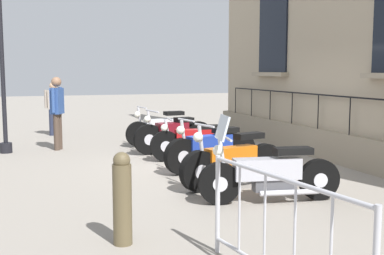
{
  "coord_description": "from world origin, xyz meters",
  "views": [
    {
      "loc": [
        3.64,
        9.04,
        1.93
      ],
      "look_at": [
        0.45,
        0.0,
        0.8
      ],
      "focal_mm": 44.99,
      "sensor_mm": 36.0,
      "label": 1
    }
  ],
  "objects_px": {
    "motorcycle_orange": "(233,162)",
    "crowd_barrier": "(279,229)",
    "bollard": "(122,198)",
    "pedestrian_walking": "(57,108)",
    "motorcycle_white": "(163,129)",
    "motorcycle_silver": "(269,174)",
    "motorcycle_maroon": "(174,134)",
    "motorcycle_red": "(196,141)",
    "pedestrian_standing": "(54,106)",
    "motorcycle_blue": "(212,150)",
    "lamppost": "(2,50)"
  },
  "relations": [
    {
      "from": "motorcycle_maroon",
      "to": "lamppost",
      "type": "height_order",
      "value": "lamppost"
    },
    {
      "from": "motorcycle_maroon",
      "to": "motorcycle_red",
      "type": "distance_m",
      "value": 1.13
    },
    {
      "from": "motorcycle_maroon",
      "to": "bollard",
      "type": "xyz_separation_m",
      "value": [
        2.35,
        5.64,
        0.08
      ]
    },
    {
      "from": "motorcycle_silver",
      "to": "pedestrian_walking",
      "type": "xyz_separation_m",
      "value": [
        2.59,
        -5.97,
        0.6
      ]
    },
    {
      "from": "motorcycle_silver",
      "to": "pedestrian_standing",
      "type": "height_order",
      "value": "pedestrian_standing"
    },
    {
      "from": "bollard",
      "to": "pedestrian_standing",
      "type": "bearing_deg",
      "value": -89.24
    },
    {
      "from": "motorcycle_blue",
      "to": "motorcycle_red",
      "type": "bearing_deg",
      "value": -94.7
    },
    {
      "from": "motorcycle_maroon",
      "to": "motorcycle_orange",
      "type": "relative_size",
      "value": 1.0
    },
    {
      "from": "bollard",
      "to": "pedestrian_walking",
      "type": "distance_m",
      "value": 6.99
    },
    {
      "from": "motorcycle_white",
      "to": "crowd_barrier",
      "type": "relative_size",
      "value": 0.94
    },
    {
      "from": "crowd_barrier",
      "to": "pedestrian_standing",
      "type": "relative_size",
      "value": 1.33
    },
    {
      "from": "motorcycle_orange",
      "to": "motorcycle_silver",
      "type": "height_order",
      "value": "motorcycle_silver"
    },
    {
      "from": "motorcycle_white",
      "to": "motorcycle_blue",
      "type": "height_order",
      "value": "motorcycle_blue"
    },
    {
      "from": "motorcycle_white",
      "to": "bollard",
      "type": "xyz_separation_m",
      "value": [
        2.41,
        6.81,
        0.1
      ]
    },
    {
      "from": "motorcycle_white",
      "to": "bollard",
      "type": "relative_size",
      "value": 1.92
    },
    {
      "from": "motorcycle_red",
      "to": "motorcycle_orange",
      "type": "bearing_deg",
      "value": 84.74
    },
    {
      "from": "pedestrian_standing",
      "to": "bollard",
      "type": "bearing_deg",
      "value": 90.76
    },
    {
      "from": "motorcycle_blue",
      "to": "motorcycle_orange",
      "type": "height_order",
      "value": "motorcycle_orange"
    },
    {
      "from": "motorcycle_orange",
      "to": "pedestrian_walking",
      "type": "height_order",
      "value": "pedestrian_walking"
    },
    {
      "from": "motorcycle_white",
      "to": "motorcycle_blue",
      "type": "xyz_separation_m",
      "value": [
        0.01,
        3.45,
        -0.01
      ]
    },
    {
      "from": "motorcycle_blue",
      "to": "lamppost",
      "type": "xyz_separation_m",
      "value": [
        3.83,
        -3.55,
        2.0
      ]
    },
    {
      "from": "motorcycle_blue",
      "to": "crowd_barrier",
      "type": "xyz_separation_m",
      "value": [
        1.36,
        4.97,
        0.15
      ]
    },
    {
      "from": "bollard",
      "to": "pedestrian_standing",
      "type": "distance_m",
      "value": 9.76
    },
    {
      "from": "motorcycle_silver",
      "to": "bollard",
      "type": "relative_size",
      "value": 2.04
    },
    {
      "from": "lamppost",
      "to": "bollard",
      "type": "xyz_separation_m",
      "value": [
        -1.42,
        6.91,
        -1.89
      ]
    },
    {
      "from": "pedestrian_walking",
      "to": "motorcycle_red",
      "type": "bearing_deg",
      "value": 137.95
    },
    {
      "from": "motorcycle_maroon",
      "to": "pedestrian_standing",
      "type": "height_order",
      "value": "pedestrian_standing"
    },
    {
      "from": "motorcycle_red",
      "to": "motorcycle_silver",
      "type": "bearing_deg",
      "value": 87.83
    },
    {
      "from": "lamppost",
      "to": "pedestrian_standing",
      "type": "distance_m",
      "value": 3.47
    },
    {
      "from": "crowd_barrier",
      "to": "motorcycle_maroon",
      "type": "bearing_deg",
      "value": -100.12
    },
    {
      "from": "motorcycle_white",
      "to": "crowd_barrier",
      "type": "xyz_separation_m",
      "value": [
        1.36,
        8.42,
        0.13
      ]
    },
    {
      "from": "motorcycle_orange",
      "to": "lamppost",
      "type": "xyz_separation_m",
      "value": [
        3.69,
        -4.84,
        2.0
      ]
    },
    {
      "from": "motorcycle_maroon",
      "to": "crowd_barrier",
      "type": "relative_size",
      "value": 0.95
    },
    {
      "from": "motorcycle_white",
      "to": "motorcycle_orange",
      "type": "xyz_separation_m",
      "value": [
        0.14,
        4.75,
        -0.02
      ]
    },
    {
      "from": "lamppost",
      "to": "bollard",
      "type": "bearing_deg",
      "value": 101.59
    },
    {
      "from": "motorcycle_maroon",
      "to": "pedestrian_standing",
      "type": "bearing_deg",
      "value": -58.98
    },
    {
      "from": "motorcycle_blue",
      "to": "motorcycle_white",
      "type": "bearing_deg",
      "value": -90.1
    },
    {
      "from": "motorcycle_maroon",
      "to": "motorcycle_orange",
      "type": "bearing_deg",
      "value": 88.89
    },
    {
      "from": "motorcycle_orange",
      "to": "bollard",
      "type": "relative_size",
      "value": 1.93
    },
    {
      "from": "motorcycle_blue",
      "to": "motorcycle_orange",
      "type": "relative_size",
      "value": 1.0
    },
    {
      "from": "lamppost",
      "to": "crowd_barrier",
      "type": "distance_m",
      "value": 9.06
    },
    {
      "from": "motorcycle_white",
      "to": "crowd_barrier",
      "type": "distance_m",
      "value": 8.53
    },
    {
      "from": "pedestrian_walking",
      "to": "pedestrian_standing",
      "type": "bearing_deg",
      "value": -91.75
    },
    {
      "from": "crowd_barrier",
      "to": "pedestrian_walking",
      "type": "xyz_separation_m",
      "value": [
        1.27,
        -8.58,
        0.46
      ]
    },
    {
      "from": "motorcycle_silver",
      "to": "crowd_barrier",
      "type": "height_order",
      "value": "motorcycle_silver"
    },
    {
      "from": "pedestrian_walking",
      "to": "lamppost",
      "type": "bearing_deg",
      "value": 3.12
    },
    {
      "from": "motorcycle_white",
      "to": "motorcycle_orange",
      "type": "bearing_deg",
      "value": 88.35
    },
    {
      "from": "motorcycle_orange",
      "to": "crowd_barrier",
      "type": "relative_size",
      "value": 0.95
    },
    {
      "from": "motorcycle_orange",
      "to": "crowd_barrier",
      "type": "bearing_deg",
      "value": 71.56
    },
    {
      "from": "motorcycle_blue",
      "to": "pedestrian_standing",
      "type": "xyz_separation_m",
      "value": [
        2.54,
        -6.39,
        0.48
      ]
    }
  ]
}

